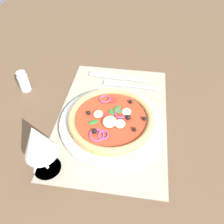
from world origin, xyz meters
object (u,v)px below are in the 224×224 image
Objects in this scene: plate at (112,123)px; pepper_shaker at (24,81)px; wine_glass at (38,143)px; knife at (118,77)px; fork at (128,85)px; pizza at (112,118)px.

plate is 31.48cm from pepper_shaker.
knife is at bearing -18.37° from wine_glass.
wine_glass reaches higher than knife.
pepper_shaker reaches higher than knife.
plate is at bearing 84.90° from fork.
pepper_shaker reaches higher than fork.
wine_glass is at bearing 67.90° from fork.
knife is at bearing -70.86° from pepper_shaker.
pepper_shaker is (11.08, 29.40, 0.34)cm from pizza.
fork is at bearing -79.25° from pepper_shaker.
pizza is 1.54× the size of wine_glass.
knife is (20.89, 1.10, -2.26)cm from pizza.
pizza reaches higher than plate.
plate is 20.90cm from knife.
pepper_shaker is (26.23, 16.33, -6.82)cm from wine_glass.
pizza is 1.14× the size of knife.
plate is 17.37cm from fork.
knife is 3.00× the size of pepper_shaker.
wine_glass is 2.22× the size of pepper_shaker.
pepper_shaker reaches higher than plate.
fork is 1.21× the size of wine_glass.
knife reaches higher than fork.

